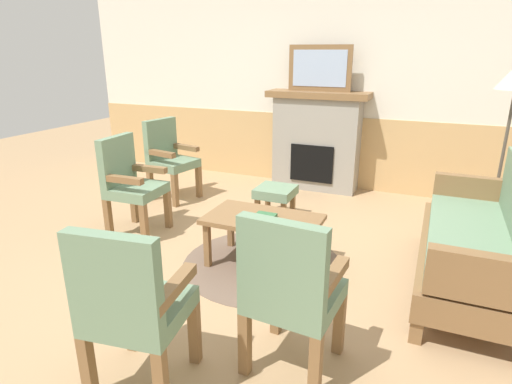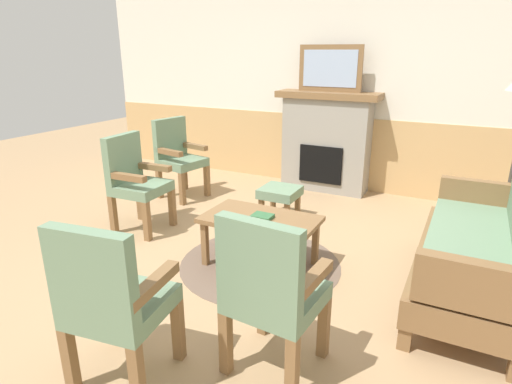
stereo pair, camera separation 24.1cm
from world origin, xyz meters
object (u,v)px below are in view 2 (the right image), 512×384
at_px(framed_picture, 330,68).
at_px(armchair_by_window_left, 178,155).
at_px(coffee_table, 260,223).
at_px(couch, 478,249).
at_px(book_on_table, 262,216).
at_px(fireplace, 326,141).
at_px(armchair_front_center, 271,289).
at_px(armchair_near_fireplace, 135,179).
at_px(footstool, 280,194).
at_px(armchair_front_left, 112,298).

distance_m(framed_picture, armchair_by_window_left, 2.16).
bearing_deg(coffee_table, armchair_by_window_left, 145.99).
distance_m(couch, book_on_table, 1.64).
bearing_deg(couch, fireplace, 132.38).
xyz_separation_m(book_on_table, armchair_front_center, (0.60, -1.12, 0.08)).
distance_m(framed_picture, armchair_near_fireplace, 2.71).
distance_m(couch, armchair_front_center, 1.74).
relative_size(footstool, armchair_front_left, 0.41).
relative_size(fireplace, armchair_near_fireplace, 1.33).
xyz_separation_m(couch, footstool, (-1.92, 0.76, -0.11)).
xyz_separation_m(framed_picture, armchair_front_center, (0.81, -3.41, -1.02)).
height_order(framed_picture, armchair_front_left, framed_picture).
height_order(coffee_table, footstool, coffee_table).
distance_m(fireplace, armchair_near_fireplace, 2.52).
bearing_deg(armchair_by_window_left, armchair_near_fireplace, -76.45).
height_order(footstool, armchair_by_window_left, armchair_by_window_left).
distance_m(coffee_table, armchair_front_center, 1.30).
relative_size(framed_picture, armchair_near_fireplace, 0.82).
bearing_deg(armchair_front_center, armchair_near_fireplace, 149.28).
bearing_deg(armchair_front_left, fireplace, 91.70).
distance_m(fireplace, couch, 2.73).
bearing_deg(armchair_by_window_left, couch, -14.85).
relative_size(coffee_table, armchair_front_center, 0.98).
bearing_deg(coffee_table, fireplace, 94.70).
bearing_deg(framed_picture, armchair_front_left, -88.30).
distance_m(book_on_table, armchair_front_center, 1.27).
height_order(fireplace, coffee_table, fireplace).
xyz_separation_m(coffee_table, footstool, (-0.28, 1.04, -0.10)).
bearing_deg(fireplace, couch, -47.62).
height_order(couch, book_on_table, couch).
bearing_deg(couch, footstool, 158.43).
relative_size(armchair_by_window_left, armchair_front_center, 1.00).
xyz_separation_m(fireplace, framed_picture, (0.00, 0.00, 0.91)).
bearing_deg(armchair_near_fireplace, armchair_front_left, -50.49).
xyz_separation_m(fireplace, armchair_by_window_left, (-1.55, -1.11, -0.11)).
xyz_separation_m(fireplace, armchair_front_center, (0.81, -3.41, -0.11)).
distance_m(framed_picture, book_on_table, 2.55).
distance_m(couch, coffee_table, 1.66).
bearing_deg(armchair_near_fireplace, fireplace, 58.80).
bearing_deg(armchair_front_center, footstool, 112.75).
bearing_deg(armchair_near_fireplace, couch, 2.66).
height_order(fireplace, framed_picture, framed_picture).
relative_size(footstool, armchair_front_center, 0.41).
relative_size(framed_picture, couch, 0.44).
relative_size(book_on_table, armchair_front_left, 0.17).
distance_m(book_on_table, armchair_front_left, 1.58).
relative_size(fireplace, armchair_front_left, 1.33).
xyz_separation_m(footstool, armchair_by_window_left, (-1.46, 0.14, 0.25)).
height_order(armchair_near_fireplace, armchair_front_left, same).
bearing_deg(armchair_near_fireplace, armchair_front_center, -30.72).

